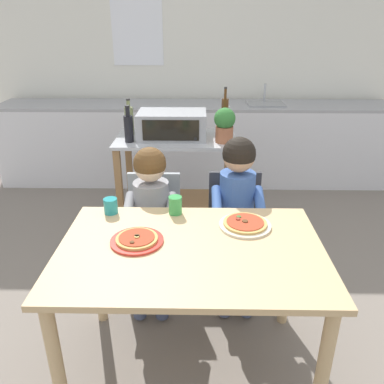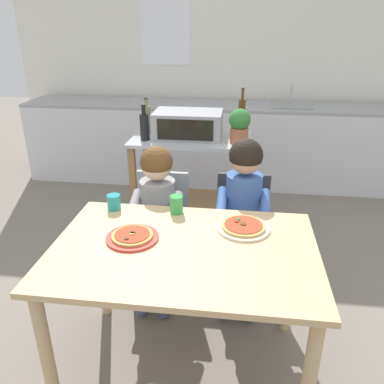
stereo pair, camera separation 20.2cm
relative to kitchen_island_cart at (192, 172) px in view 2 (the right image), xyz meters
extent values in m
plane|color=slate|center=(0.15, -0.21, -0.58)|extent=(12.20, 12.20, 0.00)
cube|color=white|center=(0.15, 1.68, 0.77)|extent=(4.81, 0.12, 2.70)
cube|color=white|center=(-0.50, 1.62, 1.07)|extent=(0.56, 0.01, 0.80)
cube|color=silver|center=(0.15, 1.27, -0.15)|extent=(4.32, 0.60, 0.85)
cube|color=#9E9EA3|center=(0.15, 1.27, 0.29)|extent=(4.32, 0.60, 0.03)
cube|color=gray|center=(0.90, 1.27, 0.30)|extent=(0.40, 0.33, 0.02)
cylinder|color=#B7BABF|center=(0.90, 1.39, 0.41)|extent=(0.02, 0.02, 0.20)
cube|color=#B7BABF|center=(0.00, 0.00, 0.28)|extent=(0.95, 0.55, 0.02)
cube|color=olive|center=(0.00, 0.00, -0.27)|extent=(0.87, 0.51, 0.02)
cube|color=olive|center=(-0.43, -0.24, -0.15)|extent=(0.05, 0.05, 0.85)
cube|color=olive|center=(0.43, -0.24, -0.15)|extent=(0.05, 0.05, 0.85)
cube|color=olive|center=(-0.43, 0.24, -0.15)|extent=(0.05, 0.05, 0.85)
cube|color=olive|center=(0.43, 0.24, -0.15)|extent=(0.05, 0.05, 0.85)
cube|color=#999BA0|center=(-0.03, 0.00, 0.40)|extent=(0.53, 0.34, 0.20)
cube|color=black|center=(-0.03, -0.17, 0.40)|extent=(0.42, 0.01, 0.16)
cylinder|color=black|center=(0.16, -0.17, 0.34)|extent=(0.02, 0.01, 0.02)
cylinder|color=olive|center=(-0.38, 0.08, 0.41)|extent=(0.07, 0.07, 0.22)
cylinder|color=olive|center=(-0.38, 0.08, 0.54)|extent=(0.03, 0.03, 0.05)
cylinder|color=black|center=(-0.38, 0.08, 0.58)|extent=(0.03, 0.03, 0.01)
cylinder|color=#4C2D14|center=(0.38, 0.07, 0.44)|extent=(0.06, 0.06, 0.29)
cylinder|color=#4C2D14|center=(0.38, 0.07, 0.63)|extent=(0.02, 0.02, 0.08)
cylinder|color=black|center=(0.38, 0.07, 0.67)|extent=(0.02, 0.02, 0.01)
cylinder|color=#ADB7B2|center=(0.40, 0.18, 0.40)|extent=(0.06, 0.06, 0.21)
cylinder|color=#ADB7B2|center=(0.40, 0.18, 0.53)|extent=(0.02, 0.02, 0.04)
cylinder|color=black|center=(0.40, 0.18, 0.56)|extent=(0.03, 0.03, 0.01)
cylinder|color=black|center=(-0.35, -0.13, 0.40)|extent=(0.07, 0.07, 0.20)
cylinder|color=black|center=(-0.35, -0.13, 0.53)|extent=(0.03, 0.03, 0.07)
cylinder|color=black|center=(-0.35, -0.13, 0.57)|extent=(0.04, 0.04, 0.01)
cylinder|color=#9E5B3D|center=(0.37, -0.12, 0.36)|extent=(0.13, 0.13, 0.12)
sphere|color=#337533|center=(0.37, -0.12, 0.48)|extent=(0.16, 0.16, 0.16)
cube|color=tan|center=(0.15, -1.43, 0.16)|extent=(1.25, 0.83, 0.03)
cylinder|color=tan|center=(-0.42, -1.78, -0.21)|extent=(0.06, 0.06, 0.73)
cylinder|color=tan|center=(-0.42, -1.07, -0.21)|extent=(0.06, 0.06, 0.73)
cylinder|color=tan|center=(0.71, -1.07, -0.21)|extent=(0.06, 0.06, 0.73)
cube|color=gray|center=(-0.11, -0.80, -0.14)|extent=(0.36, 0.36, 0.04)
cube|color=gray|center=(-0.11, -0.64, 0.05)|extent=(0.34, 0.03, 0.38)
cylinder|color=gray|center=(0.04, -0.95, -0.36)|extent=(0.03, 0.03, 0.42)
cylinder|color=gray|center=(-0.26, -0.95, -0.36)|extent=(0.03, 0.03, 0.42)
cylinder|color=gray|center=(0.04, -0.65, -0.36)|extent=(0.03, 0.03, 0.42)
cylinder|color=gray|center=(-0.26, -0.65, -0.36)|extent=(0.03, 0.03, 0.42)
cube|color=#333338|center=(0.42, -0.77, -0.14)|extent=(0.36, 0.36, 0.04)
cube|color=#333338|center=(0.42, -0.61, 0.05)|extent=(0.34, 0.03, 0.38)
cylinder|color=#333338|center=(0.57, -0.92, -0.36)|extent=(0.03, 0.03, 0.42)
cylinder|color=#333338|center=(0.27, -0.92, -0.36)|extent=(0.03, 0.03, 0.42)
cylinder|color=#333338|center=(0.57, -0.62, -0.36)|extent=(0.03, 0.03, 0.42)
cylinder|color=#333338|center=(0.27, -0.62, -0.36)|extent=(0.03, 0.03, 0.42)
cube|color=#424C6B|center=(-0.04, -0.94, -0.10)|extent=(0.10, 0.30, 0.10)
cylinder|color=#424C6B|center=(-0.04, -1.07, -0.34)|extent=(0.08, 0.08, 0.44)
cube|color=#424C6B|center=(-0.18, -0.94, -0.10)|extent=(0.10, 0.30, 0.10)
cylinder|color=#424C6B|center=(-0.18, -1.07, -0.34)|extent=(0.08, 0.08, 0.44)
cylinder|color=gray|center=(0.02, -0.90, 0.11)|extent=(0.06, 0.26, 0.15)
cylinder|color=gray|center=(-0.24, -0.90, 0.11)|extent=(0.06, 0.26, 0.15)
cylinder|color=gray|center=(-0.11, -0.80, 0.07)|extent=(0.22, 0.22, 0.34)
sphere|color=beige|center=(-0.11, -0.80, 0.35)|extent=(0.19, 0.19, 0.19)
sphere|color=brown|center=(-0.11, -0.80, 0.37)|extent=(0.20, 0.20, 0.20)
cube|color=#424C6B|center=(0.49, -0.91, -0.10)|extent=(0.10, 0.30, 0.10)
cylinder|color=#424C6B|center=(0.49, -1.04, -0.34)|extent=(0.08, 0.08, 0.44)
cube|color=#424C6B|center=(0.35, -0.91, -0.10)|extent=(0.10, 0.30, 0.10)
cylinder|color=#424C6B|center=(0.35, -1.04, -0.34)|extent=(0.08, 0.08, 0.44)
cylinder|color=#3D60A8|center=(0.55, -0.87, 0.14)|extent=(0.06, 0.26, 0.15)
cylinder|color=#3D60A8|center=(0.29, -0.87, 0.14)|extent=(0.06, 0.26, 0.15)
cylinder|color=#3D60A8|center=(0.42, -0.77, 0.10)|extent=(0.22, 0.22, 0.40)
sphere|color=tan|center=(0.42, -0.77, 0.40)|extent=(0.19, 0.19, 0.19)
sphere|color=black|center=(0.42, -0.77, 0.42)|extent=(0.20, 0.20, 0.20)
cylinder|color=red|center=(-0.11, -1.38, 0.18)|extent=(0.26, 0.26, 0.01)
cylinder|color=tan|center=(-0.11, -1.38, 0.20)|extent=(0.20, 0.20, 0.01)
cylinder|color=#B23D23|center=(-0.11, -1.38, 0.20)|extent=(0.17, 0.17, 0.00)
cylinder|color=#563319|center=(-0.13, -1.43, 0.21)|extent=(0.02, 0.02, 0.01)
cylinder|color=#DBC666|center=(-0.11, -1.39, 0.21)|extent=(0.02, 0.02, 0.01)
cylinder|color=#563319|center=(-0.11, -1.37, 0.21)|extent=(0.03, 0.03, 0.01)
cylinder|color=beige|center=(0.42, -1.22, 0.18)|extent=(0.27, 0.27, 0.01)
cylinder|color=tan|center=(0.42, -1.22, 0.20)|extent=(0.22, 0.22, 0.01)
cylinder|color=#B23D23|center=(0.42, -1.22, 0.20)|extent=(0.19, 0.19, 0.00)
cylinder|color=maroon|center=(0.39, -1.20, 0.21)|extent=(0.02, 0.02, 0.01)
cylinder|color=#563319|center=(0.42, -1.22, 0.21)|extent=(0.03, 0.03, 0.01)
cylinder|color=#386628|center=(0.39, -1.17, 0.21)|extent=(0.02, 0.02, 0.01)
cylinder|color=green|center=(0.06, -1.08, 0.23)|extent=(0.07, 0.07, 0.10)
cylinder|color=teal|center=(-0.30, -1.08, 0.22)|extent=(0.08, 0.08, 0.09)
camera|label=1|loc=(0.18, -2.97, 1.16)|focal=36.24mm
camera|label=2|loc=(0.38, -2.96, 1.16)|focal=36.24mm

